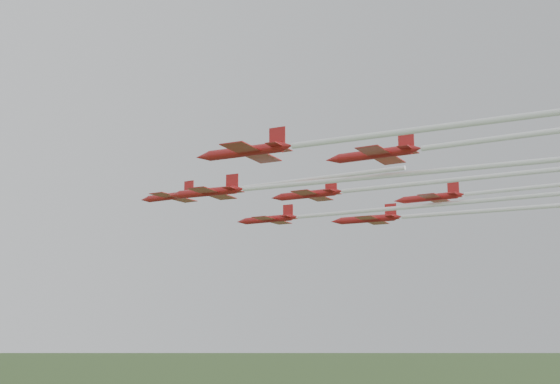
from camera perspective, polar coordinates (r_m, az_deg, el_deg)
jet_lead at (r=100.83m, az=-5.07°, el=0.11°), size 18.00×40.17×2.53m
jet_row2_left at (r=81.95m, az=4.53°, el=0.95°), size 31.35×57.34×2.54m
jet_row2_right at (r=101.94m, az=8.13°, el=-1.42°), size 28.67×62.57×2.55m
jet_row3_left at (r=72.64m, az=3.42°, el=4.09°), size 21.95×41.26×2.79m
jet_row3_mid at (r=90.33m, az=7.88°, el=0.35°), size 20.32×41.85×2.48m
jet_row3_right at (r=107.89m, az=13.62°, el=-1.69°), size 26.20×50.07×2.74m
jet_row4_left at (r=75.24m, az=16.08°, el=4.05°), size 22.38×48.06×2.65m
jet_row4_right at (r=96.10m, az=19.74°, el=0.34°), size 21.54×50.55×2.38m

